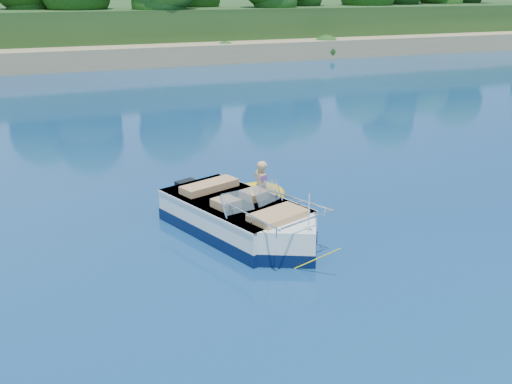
# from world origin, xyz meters

# --- Properties ---
(ground) EXTENTS (160.00, 160.00, 0.00)m
(ground) POSITION_xyz_m (0.00, 0.00, 0.00)
(ground) COLOR #0A1C4B
(ground) RESTS_ON ground
(shoreline) EXTENTS (170.00, 59.00, 6.00)m
(shoreline) POSITION_xyz_m (0.00, 63.77, 0.98)
(shoreline) COLOR #8B7750
(shoreline) RESTS_ON ground
(motorboat) EXTENTS (3.20, 5.43, 1.89)m
(motorboat) POSITION_xyz_m (-3.11, 3.15, 0.37)
(motorboat) COLOR white
(motorboat) RESTS_ON ground
(tow_tube) EXTENTS (1.91, 1.91, 0.40)m
(tow_tube) POSITION_xyz_m (-1.79, 5.43, 0.10)
(tow_tube) COLOR #F8B80B
(tow_tube) RESTS_ON ground
(boy) EXTENTS (0.61, 0.95, 1.73)m
(boy) POSITION_xyz_m (-1.80, 5.36, 0.00)
(boy) COLOR tan
(boy) RESTS_ON ground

